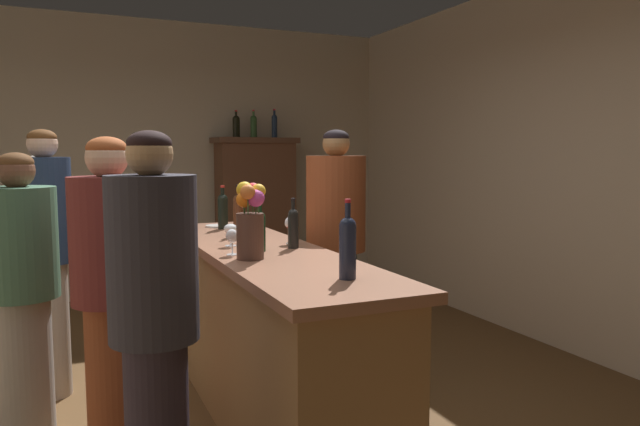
# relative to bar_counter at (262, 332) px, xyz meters

# --- Properties ---
(wall_back) EXTENTS (5.57, 0.12, 2.93)m
(wall_back) POSITION_rel_bar_counter_xyz_m (-0.22, 3.41, 0.97)
(wall_back) COLOR #BEAC90
(wall_back) RESTS_ON ground
(wall_right) EXTENTS (0.12, 7.17, 2.93)m
(wall_right) POSITION_rel_bar_counter_xyz_m (2.56, -0.18, 0.97)
(wall_right) COLOR #C3AD91
(wall_right) RESTS_ON ground
(bar_counter) EXTENTS (0.65, 2.65, 0.99)m
(bar_counter) POSITION_rel_bar_counter_xyz_m (0.00, 0.00, 0.00)
(bar_counter) COLOR olive
(bar_counter) RESTS_ON ground
(display_cabinet) EXTENTS (0.91, 0.43, 1.70)m
(display_cabinet) POSITION_rel_bar_counter_xyz_m (0.95, 3.10, 0.38)
(display_cabinet) COLOR brown
(display_cabinet) RESTS_ON ground
(wine_bottle_chardonnay) EXTENTS (0.06, 0.06, 0.29)m
(wine_bottle_chardonnay) POSITION_rel_bar_counter_xyz_m (0.16, -0.08, 0.62)
(wine_bottle_chardonnay) COLOR black
(wine_bottle_chardonnay) RESTS_ON bar_counter
(wine_bottle_syrah) EXTENTS (0.07, 0.07, 0.33)m
(wine_bottle_syrah) POSITION_rel_bar_counter_xyz_m (0.03, 0.56, 0.64)
(wine_bottle_syrah) COLOR #4C2714
(wine_bottle_syrah) RESTS_ON bar_counter
(wine_bottle_rose) EXTENTS (0.07, 0.07, 0.31)m
(wine_bottle_rose) POSITION_rel_bar_counter_xyz_m (0.02, 0.93, 0.63)
(wine_bottle_rose) COLOR black
(wine_bottle_rose) RESTS_ON bar_counter
(wine_bottle_pinot) EXTENTS (0.06, 0.06, 0.28)m
(wine_bottle_pinot) POSITION_rel_bar_counter_xyz_m (-0.04, -0.11, 0.62)
(wine_bottle_pinot) COLOR #16361B
(wine_bottle_pinot) RESTS_ON bar_counter
(wine_bottle_merlot) EXTENTS (0.07, 0.07, 0.34)m
(wine_bottle_merlot) POSITION_rel_bar_counter_xyz_m (0.07, -0.95, 0.64)
(wine_bottle_merlot) COLOR #1E2539
(wine_bottle_merlot) RESTS_ON bar_counter
(wine_glass_front) EXTENTS (0.08, 0.08, 0.13)m
(wine_glass_front) POSITION_rel_bar_counter_xyz_m (-0.14, 0.14, 0.59)
(wine_glass_front) COLOR white
(wine_glass_front) RESTS_ON bar_counter
(wine_glass_mid) EXTENTS (0.07, 0.07, 0.14)m
(wine_glass_mid) POSITION_rel_bar_counter_xyz_m (-0.22, -0.16, 0.59)
(wine_glass_mid) COLOR white
(wine_glass_mid) RESTS_ON bar_counter
(wine_glass_rear) EXTENTS (0.08, 0.08, 0.16)m
(wine_glass_rear) POSITION_rel_bar_counter_xyz_m (0.22, 0.08, 0.61)
(wine_glass_rear) COLOR white
(wine_glass_rear) RESTS_ON bar_counter
(flower_arrangement) EXTENTS (0.15, 0.16, 0.40)m
(flower_arrangement) POSITION_rel_bar_counter_xyz_m (-0.16, -0.32, 0.70)
(flower_arrangement) COLOR #4C3126
(flower_arrangement) RESTS_ON bar_counter
(cheese_plate) EXTENTS (0.17, 0.17, 0.01)m
(cheese_plate) POSITION_rel_bar_counter_xyz_m (0.01, 1.06, 0.50)
(cheese_plate) COLOR white
(cheese_plate) RESTS_ON bar_counter
(display_bottle_left) EXTENTS (0.08, 0.08, 0.29)m
(display_bottle_left) POSITION_rel_bar_counter_xyz_m (0.74, 3.10, 1.33)
(display_bottle_left) COLOR black
(display_bottle_left) RESTS_ON display_cabinet
(display_bottle_midleft) EXTENTS (0.07, 0.07, 0.30)m
(display_bottle_midleft) POSITION_rel_bar_counter_xyz_m (0.94, 3.10, 1.33)
(display_bottle_midleft) COLOR #2D4F26
(display_bottle_midleft) RESTS_ON display_cabinet
(display_bottle_center) EXTENTS (0.06, 0.06, 0.32)m
(display_bottle_center) POSITION_rel_bar_counter_xyz_m (1.18, 3.10, 1.34)
(display_bottle_center) COLOR #18253C
(display_bottle_center) RESTS_ON display_cabinet
(patron_by_cabinet) EXTENTS (0.34, 0.34, 1.61)m
(patron_by_cabinet) POSITION_rel_bar_counter_xyz_m (-0.74, -0.95, 0.39)
(patron_by_cabinet) COLOR #2D2531
(patron_by_cabinet) RESTS_ON ground
(patron_in_navy) EXTENTS (0.38, 0.38, 1.53)m
(patron_in_navy) POSITION_rel_bar_counter_xyz_m (-1.24, 0.21, 0.33)
(patron_in_navy) COLOR gray
(patron_in_navy) RESTS_ON ground
(patron_redhead) EXTENTS (0.31, 0.31, 1.68)m
(patron_redhead) POSITION_rel_bar_counter_xyz_m (-1.13, 0.82, 0.43)
(patron_redhead) COLOR #A29180
(patron_redhead) RESTS_ON ground
(patron_in_grey) EXTENTS (0.35, 0.35, 1.52)m
(patron_in_grey) POSITION_rel_bar_counter_xyz_m (-1.17, 1.52, 0.33)
(patron_in_grey) COLOR navy
(patron_in_grey) RESTS_ON ground
(patron_tall) EXTENTS (0.38, 0.38, 1.61)m
(patron_tall) POSITION_rel_bar_counter_xyz_m (-0.83, -0.19, 0.38)
(patron_tall) COLOR brown
(patron_tall) RESTS_ON ground
(bartender) EXTENTS (0.40, 0.40, 1.68)m
(bartender) POSITION_rel_bar_counter_xyz_m (0.64, 0.36, 0.42)
(bartender) COLOR #252E2C
(bartender) RESTS_ON ground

